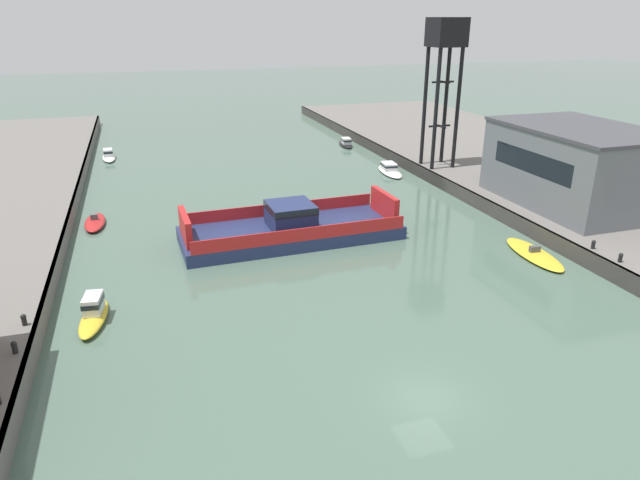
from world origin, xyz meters
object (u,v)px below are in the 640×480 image
moored_boat_near_left (390,169)px  warehouse_shed (577,166)px  moored_boat_far_left (94,312)px  crane_tower (445,49)px  moored_boat_far_right (95,222)px  moored_boat_mid_left (346,143)px  chain_ferry (291,228)px  moored_boat_near_right (534,254)px  moored_boat_mid_right (108,156)px

moored_boat_near_left → warehouse_shed: (9.59, -20.74, 4.67)m
moored_boat_far_left → crane_tower: (37.78, 24.58, 14.15)m
moored_boat_far_left → moored_boat_far_right: moored_boat_far_left is taller
moored_boat_near_left → moored_boat_mid_left: moored_boat_mid_left is taller
chain_ferry → moored_boat_mid_left: bearing=62.7°
chain_ferry → moored_boat_near_right: bearing=-28.8°
moored_boat_mid_right → chain_ferry: bearing=-66.2°
moored_boat_near_left → moored_boat_mid_right: bearing=151.3°
moored_boat_near_right → moored_boat_mid_right: moored_boat_mid_right is taller
moored_boat_near_right → moored_boat_mid_left: (0.06, 44.29, 0.27)m
crane_tower → moored_boat_far_left: bearing=-147.0°
moored_boat_near_right → moored_boat_mid_right: (-33.89, 46.25, 0.29)m
moored_boat_near_left → moored_boat_mid_left: bearing=89.1°
moored_boat_far_left → moored_boat_far_right: size_ratio=0.99×
warehouse_shed → crane_tower: size_ratio=0.94×
moored_boat_near_left → moored_boat_mid_right: size_ratio=1.23×
moored_boat_near_right → moored_boat_near_left: bearing=90.4°
moored_boat_near_right → moored_boat_far_right: 39.08m
moored_boat_mid_left → moored_boat_far_left: 55.77m
chain_ferry → moored_boat_mid_left: chain_ferry is taller
moored_boat_mid_left → moored_boat_mid_right: 34.01m
moored_boat_mid_left → crane_tower: crane_tower is taller
chain_ferry → moored_boat_near_left: bearing=45.8°
moored_boat_near_right → moored_boat_far_left: (-33.45, -0.29, 0.42)m
moored_boat_mid_left → moored_boat_mid_right: bearing=176.7°
moored_boat_mid_right → moored_boat_far_right: moored_boat_mid_right is taller
moored_boat_near_left → crane_tower: bearing=-38.0°
moored_boat_near_right → moored_boat_mid_right: size_ratio=1.34×
moored_boat_far_right → moored_boat_near_right: bearing=-28.5°
moored_boat_mid_left → crane_tower: 24.96m
moored_boat_near_left → moored_boat_far_left: (-33.24, -28.12, 0.18)m
chain_ferry → moored_boat_far_right: bearing=151.7°
moored_boat_near_left → warehouse_shed: bearing=-65.2°
moored_boat_near_right → moored_boat_mid_left: 44.29m
moored_boat_near_left → moored_boat_near_right: moored_boat_near_left is taller
moored_boat_far_right → warehouse_shed: bearing=-14.8°
moored_boat_mid_right → crane_tower: (38.22, -21.96, 14.28)m
moored_boat_near_left → moored_boat_far_left: 43.54m
crane_tower → moored_boat_near_right: bearing=-100.1°
moored_boat_mid_right → moored_boat_far_left: moored_boat_far_left is taller
chain_ferry → crane_tower: size_ratio=1.15×
moored_boat_far_left → moored_boat_far_right: (-0.88, 18.96, -0.33)m
chain_ferry → moored_boat_mid_right: 39.89m
chain_ferry → moored_boat_mid_left: size_ratio=3.45×
moored_boat_near_right → moored_boat_far_right: size_ratio=1.38×
moored_boat_mid_left → warehouse_shed: (9.33, -37.20, 4.64)m
moored_boat_mid_right → warehouse_shed: bearing=-42.1°
chain_ferry → warehouse_shed: warehouse_shed is taller
moored_boat_near_left → warehouse_shed: size_ratio=0.44×
moored_boat_mid_left → moored_boat_near_right: bearing=-90.1°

